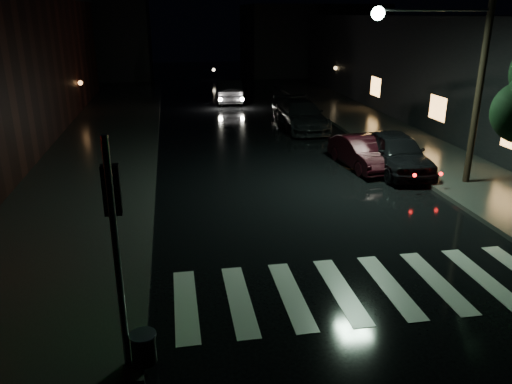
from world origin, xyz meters
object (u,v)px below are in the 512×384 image
parked_car_a (396,152)px  parked_car_d (293,112)px  parked_car_b (362,152)px  parked_car_c (301,115)px  oncoming_car (229,91)px

parked_car_a → parked_car_d: 10.21m
parked_car_b → parked_car_c: bearing=89.0°
parked_car_d → oncoming_car: 8.49m
parked_car_d → parked_car_a: bearing=-74.2°
parked_car_d → oncoming_car: (-2.84, 8.00, 0.15)m
parked_car_b → oncoming_car: 17.66m
parked_car_b → parked_car_a: bearing=-38.4°
parked_car_a → parked_car_b: parked_car_a is taller
parked_car_b → parked_car_c: parked_car_c is taller
parked_car_a → oncoming_car: bearing=107.4°
oncoming_car → parked_car_b: bearing=105.3°
parked_car_a → parked_car_c: size_ratio=0.86×
parked_car_b → oncoming_car: oncoming_car is taller
parked_car_a → parked_car_d: size_ratio=0.99×
oncoming_car → parked_car_a: bearing=108.4°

